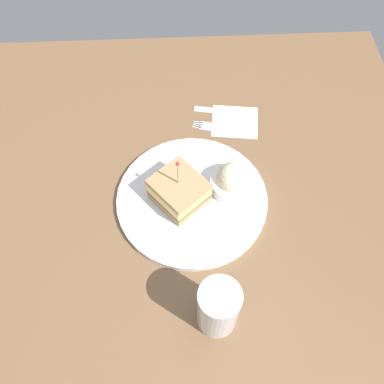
% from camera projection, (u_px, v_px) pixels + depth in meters
% --- Properties ---
extents(ground_plane, '(0.93, 0.93, 0.02)m').
position_uv_depth(ground_plane, '(192.00, 204.00, 0.81)').
color(ground_plane, brown).
extents(plate, '(0.28, 0.28, 0.01)m').
position_uv_depth(plate, '(192.00, 199.00, 0.80)').
color(plate, white).
rests_on(plate, ground_plane).
extents(sandwich_half_center, '(0.12, 0.12, 0.11)m').
position_uv_depth(sandwich_half_center, '(179.00, 188.00, 0.77)').
color(sandwich_half_center, tan).
rests_on(sandwich_half_center, plate).
extents(coleslaw_bowl, '(0.08, 0.08, 0.06)m').
position_uv_depth(coleslaw_bowl, '(233.00, 180.00, 0.78)').
color(coleslaw_bowl, white).
rests_on(coleslaw_bowl, plate).
extents(drink_glass, '(0.06, 0.06, 0.11)m').
position_uv_depth(drink_glass, '(218.00, 309.00, 0.64)').
color(drink_glass, silver).
rests_on(drink_glass, ground_plane).
extents(napkin, '(0.10, 0.11, 0.00)m').
position_uv_depth(napkin, '(235.00, 122.00, 0.90)').
color(napkin, white).
rests_on(napkin, ground_plane).
extents(fork, '(0.04, 0.12, 0.00)m').
position_uv_depth(fork, '(215.00, 127.00, 0.89)').
color(fork, silver).
rests_on(fork, ground_plane).
extents(knife, '(0.03, 0.13, 0.00)m').
position_uv_depth(knife, '(220.00, 111.00, 0.92)').
color(knife, silver).
rests_on(knife, ground_plane).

